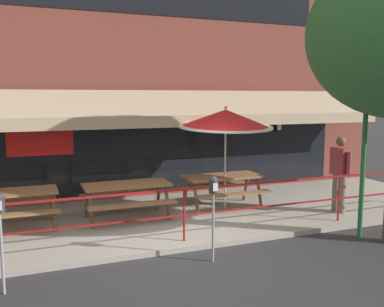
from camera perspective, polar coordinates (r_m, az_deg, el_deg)
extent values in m
plane|color=#2D2D30|center=(7.65, -0.25, -12.96)|extent=(120.00, 120.00, 0.00)
cube|color=#9E998E|center=(9.43, -4.72, -8.66)|extent=(15.00, 4.00, 0.10)
cube|color=brown|center=(11.28, -8.34, 13.00)|extent=(15.00, 0.50, 7.53)
cube|color=black|center=(11.06, -7.79, 0.58)|extent=(12.00, 0.02, 2.30)
cube|color=red|center=(10.70, -19.57, 1.60)|extent=(1.50, 0.02, 0.70)
cube|color=tan|center=(10.46, -7.19, 6.51)|extent=(13.80, 0.92, 0.70)
cube|color=tan|center=(9.98, -6.42, 4.18)|extent=(13.80, 0.08, 0.28)
cube|color=black|center=(12.52, 11.02, 4.45)|extent=(0.04, 0.28, 0.04)
cube|color=black|center=(12.41, 11.34, 3.58)|extent=(0.18, 0.18, 0.28)
cube|color=beige|center=(12.41, 11.34, 3.58)|extent=(0.13, 0.19, 0.20)
cylinder|color=maroon|center=(7.74, -1.07, -8.24)|extent=(0.04, 0.04, 0.95)
cylinder|color=maroon|center=(9.47, 18.98, -5.70)|extent=(0.04, 0.04, 0.95)
cube|color=maroon|center=(7.62, -1.07, -4.80)|extent=(13.80, 0.04, 0.04)
cube|color=maroon|center=(7.74, -1.07, -8.24)|extent=(13.80, 0.03, 0.03)
cube|color=brown|center=(9.04, -23.25, -4.82)|extent=(1.80, 0.80, 0.05)
cube|color=brown|center=(8.54, -23.24, -7.59)|extent=(1.80, 0.26, 0.04)
cube|color=brown|center=(9.67, -23.06, -5.85)|extent=(1.80, 0.26, 0.04)
cylinder|color=brown|center=(8.82, -17.94, -7.34)|extent=(0.07, 0.30, 0.73)
cylinder|color=brown|center=(9.44, -18.19, -6.38)|extent=(0.07, 0.30, 0.73)
cube|color=brown|center=(9.16, -8.72, -4.12)|extent=(1.80, 0.80, 0.05)
cube|color=brown|center=(8.68, -7.82, -6.80)|extent=(1.80, 0.26, 0.04)
cube|color=brown|center=(9.78, -9.45, -5.19)|extent=(1.80, 0.26, 0.04)
cylinder|color=brown|center=(9.15, -3.31, -6.44)|extent=(0.07, 0.30, 0.73)
cylinder|color=brown|center=(9.74, -4.49, -5.58)|extent=(0.07, 0.30, 0.73)
cylinder|color=brown|center=(8.80, -13.33, -7.21)|extent=(0.07, 0.30, 0.73)
cylinder|color=brown|center=(9.41, -13.90, -6.25)|extent=(0.07, 0.30, 0.73)
cube|color=brown|center=(10.00, 4.10, -3.07)|extent=(1.80, 0.80, 0.05)
cube|color=brown|center=(9.55, 5.60, -5.43)|extent=(1.80, 0.26, 0.04)
cube|color=brown|center=(10.57, 2.72, -4.13)|extent=(1.80, 0.26, 0.04)
cylinder|color=brown|center=(10.17, 8.95, -5.09)|extent=(0.07, 0.30, 0.73)
cylinder|color=brown|center=(10.71, 7.21, -4.41)|extent=(0.07, 0.30, 0.73)
cylinder|color=brown|center=(9.47, 0.53, -5.94)|extent=(0.07, 0.30, 0.73)
cylinder|color=brown|center=(10.05, -0.84, -5.15)|extent=(0.07, 0.30, 0.73)
cylinder|color=#B7B2A8|center=(9.82, 4.45, -0.84)|extent=(0.04, 0.04, 2.30)
cone|color=red|center=(9.72, 4.50, 4.70)|extent=(2.10, 2.12, 0.50)
cylinder|color=white|center=(9.74, 4.49, 3.59)|extent=(2.14, 2.14, 0.14)
sphere|color=#B7B2A8|center=(9.72, 4.52, 6.12)|extent=(0.07, 0.07, 0.07)
cylinder|color=#665B4C|center=(10.27, 18.59, -4.93)|extent=(0.15, 0.15, 0.86)
cylinder|color=#665B4C|center=(10.13, 19.36, -5.13)|extent=(0.15, 0.15, 0.86)
cube|color=maroon|center=(10.07, 19.15, -0.97)|extent=(0.26, 0.41, 0.60)
cylinder|color=maroon|center=(10.26, 18.14, -0.94)|extent=(0.10, 0.10, 0.54)
cylinder|color=maroon|center=(9.89, 20.18, -1.34)|extent=(0.10, 0.10, 0.54)
sphere|color=brown|center=(10.02, 19.26, 1.52)|extent=(0.22, 0.22, 0.22)
cylinder|color=gray|center=(6.47, -24.01, -12.11)|extent=(0.04, 0.04, 1.15)
cylinder|color=gray|center=(7.05, 2.83, -9.84)|extent=(0.04, 0.04, 1.15)
cylinder|color=#2D2D33|center=(6.88, 2.87, -4.47)|extent=(0.15, 0.15, 0.20)
sphere|color=#2D2D33|center=(6.86, 2.87, -3.65)|extent=(0.14, 0.14, 0.14)
cube|color=silver|center=(6.80, 3.15, -4.51)|extent=(0.08, 0.01, 0.13)
cylinder|color=#1E6033|center=(8.63, 22.04, 2.55)|extent=(0.09, 0.09, 4.02)
cube|color=blue|center=(8.59, 22.43, 8.42)|extent=(0.28, 0.02, 0.40)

